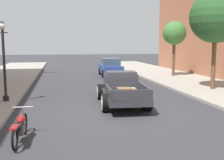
# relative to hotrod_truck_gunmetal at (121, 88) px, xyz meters

# --- Properties ---
(ground_plane) EXTENTS (140.00, 140.00, 0.00)m
(ground_plane) POSITION_rel_hotrod_truck_gunmetal_xyz_m (-0.44, -1.70, -0.75)
(ground_plane) COLOR #333338
(hotrod_truck_gunmetal) EXTENTS (2.41, 5.02, 1.58)m
(hotrod_truck_gunmetal) POSITION_rel_hotrod_truck_gunmetal_xyz_m (0.00, 0.00, 0.00)
(hotrod_truck_gunmetal) COLOR #333338
(hotrod_truck_gunmetal) RESTS_ON ground
(motorcycle_parked) EXTENTS (0.62, 2.12, 0.93)m
(motorcycle_parked) POSITION_rel_hotrod_truck_gunmetal_xyz_m (-4.13, -4.46, -0.31)
(motorcycle_parked) COLOR black
(motorcycle_parked) RESTS_ON ground
(car_background_blue) EXTENTS (1.99, 4.36, 1.65)m
(car_background_blue) POSITION_rel_hotrod_truck_gunmetal_xyz_m (1.67, 11.43, 0.01)
(car_background_blue) COLOR #284293
(car_background_blue) RESTS_ON ground
(street_lamp_near) EXTENTS (0.50, 0.32, 3.85)m
(street_lamp_near) POSITION_rel_hotrod_truck_gunmetal_xyz_m (-5.54, 0.97, 1.63)
(street_lamp_near) COLOR black
(street_lamp_near) RESTS_ON sidewalk_left
(street_tree_nearest) EXTENTS (3.16, 3.16, 5.98)m
(street_tree_nearest) POSITION_rel_hotrod_truck_gunmetal_xyz_m (6.40, 2.27, 3.78)
(street_tree_nearest) COLOR brown
(street_tree_nearest) RESTS_ON sidewalk_right
(street_tree_second) EXTENTS (2.05, 2.05, 4.76)m
(street_tree_second) POSITION_rel_hotrod_truck_gunmetal_xyz_m (6.99, 9.39, 3.08)
(street_tree_second) COLOR brown
(street_tree_second) RESTS_ON sidewalk_right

